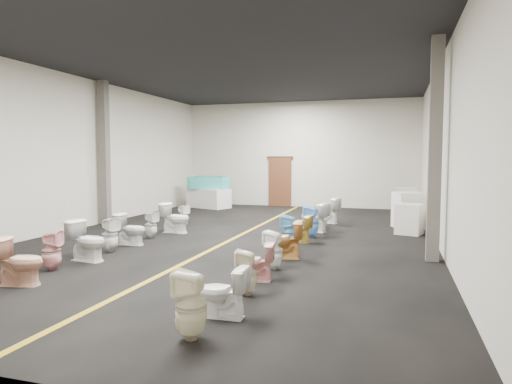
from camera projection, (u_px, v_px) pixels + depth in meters
floor at (237, 237)px, 12.13m from camera, size 16.00×16.00×0.00m
ceiling at (236, 65)px, 11.79m from camera, size 16.00×16.00×0.00m
wall_back at (298, 154)px, 19.59m from camera, size 10.00×0.00×10.00m
wall_left at (77, 153)px, 13.42m from camera, size 0.00×16.00×16.00m
wall_right at (441, 151)px, 10.51m from camera, size 0.00×16.00×16.00m
aisle_stripe at (237, 237)px, 12.13m from camera, size 0.12×15.60×0.01m
back_door at (280, 182)px, 19.86m from camera, size 1.00×0.10×2.10m
door_frame at (280, 157)px, 19.79m from camera, size 1.15×0.08×0.10m
column_left at (105, 153)px, 14.30m from camera, size 0.25×0.25×4.50m
column_right at (435, 150)px, 9.15m from camera, size 0.25×0.25×4.50m
display_table at (209, 198)px, 19.22m from camera, size 2.00×1.49×0.80m
bathtub at (209, 182)px, 19.17m from camera, size 1.84×0.86×0.55m
appliance_crate_a at (409, 219)px, 12.56m from camera, size 0.81×0.81×0.83m
appliance_crate_b at (408, 210)px, 13.61m from camera, size 1.01×1.01×1.07m
appliance_crate_c at (407, 209)px, 15.17m from camera, size 0.81×0.81×0.83m
appliance_crate_d at (406, 202)px, 16.58m from camera, size 0.75×0.75×1.01m
toilet_left_2 at (20, 261)px, 7.51m from camera, size 0.86×0.60×0.80m
toilet_left_3 at (52, 251)px, 8.48m from camera, size 0.42×0.41×0.75m
toilet_left_4 at (88, 241)px, 9.28m from camera, size 0.87×0.56×0.83m
toilet_left_5 at (110, 235)px, 10.14m from camera, size 0.45×0.45×0.79m
toilet_left_6 at (131, 229)px, 11.00m from camera, size 0.76×0.45×0.76m
toilet_left_7 at (151, 225)px, 11.88m from camera, size 0.37×0.37×0.70m
toilet_left_8 at (175, 218)px, 12.79m from camera, size 0.84×0.51×0.84m
toilet_left_9 at (183, 216)px, 13.68m from camera, size 0.42×0.42×0.70m
toilet_right_0 at (191, 305)px, 5.24m from camera, size 0.41×0.40×0.82m
toilet_right_1 at (223, 292)px, 5.98m from camera, size 0.68×0.40×0.68m
toilet_right_2 at (247, 273)px, 6.95m from camera, size 0.35×0.35×0.70m
toilet_right_3 at (255, 262)px, 7.76m from camera, size 0.69×0.46×0.66m
toilet_right_4 at (274, 250)px, 8.57m from camera, size 0.41×0.40×0.74m
toilet_right_5 at (284, 240)px, 9.53m from camera, size 0.84×0.56×0.79m
toilet_right_6 at (289, 232)px, 10.40m from camera, size 0.38×0.37×0.80m
toilet_right_7 at (298, 229)px, 11.30m from camera, size 0.70×0.43×0.68m
toilet_right_8 at (312, 222)px, 12.00m from camera, size 0.43×0.42×0.85m
toilet_right_9 at (314, 217)px, 12.95m from camera, size 0.92×0.72×0.83m
toilet_right_10 at (322, 216)px, 13.75m from camera, size 0.35×0.34×0.71m
toilet_right_11 at (327, 210)px, 14.67m from camera, size 0.90×0.67×0.82m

